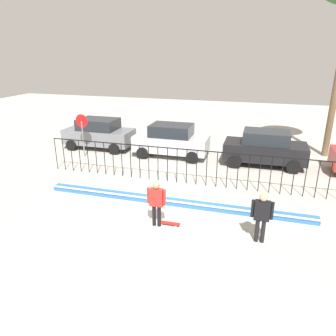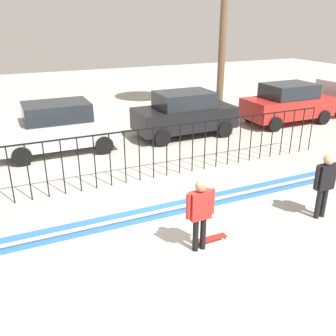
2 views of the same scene
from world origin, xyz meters
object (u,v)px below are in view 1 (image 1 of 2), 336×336
parked_car_silver (171,140)px  parked_car_black (265,148)px  parked_car_gray (99,133)px  skateboarder (156,200)px  camera_operator (262,213)px  stop_sign (82,130)px  skateboard (169,223)px

parked_car_silver → parked_car_black: bearing=2.8°
parked_car_silver → parked_car_gray: bearing=-179.5°
parked_car_silver → parked_car_black: same height
skateboarder → camera_operator: bearing=27.1°
camera_operator → parked_car_silver: size_ratio=0.40×
camera_operator → stop_sign: bearing=-7.0°
skateboarder → skateboard: (0.41, 0.17, -0.95)m
skateboard → camera_operator: (3.13, -0.20, 0.98)m
camera_operator → parked_car_gray: 13.01m
parked_car_gray → stop_sign: size_ratio=1.72×
parked_car_black → stop_sign: size_ratio=1.72×
skateboard → stop_sign: bearing=158.4°
skateboarder → stop_sign: size_ratio=0.68×
stop_sign → skateboard: bearing=-41.5°
skateboarder → parked_car_gray: size_ratio=0.39×
skateboarder → skateboard: size_ratio=2.11×
skateboard → stop_sign: stop_sign is taller
camera_operator → parked_car_black: parked_car_black is taller
skateboard → camera_operator: camera_operator is taller
skateboard → camera_operator: bearing=16.2°
stop_sign → parked_car_silver: bearing=17.0°
parked_car_black → stop_sign: stop_sign is taller
camera_operator → stop_sign: size_ratio=0.69×
parked_car_gray → parked_car_silver: same height
skateboarder → camera_operator: camera_operator is taller
skateboard → stop_sign: (-7.02, 6.22, 1.56)m
parked_car_gray → parked_car_black: same height
parked_car_gray → stop_sign: 1.91m
skateboarder → parked_car_black: (3.57, 7.80, -0.04)m
skateboard → parked_car_silver: (-2.11, 7.73, 0.91)m
parked_car_gray → stop_sign: (-0.07, -1.79, 0.64)m
skateboarder → camera_operator: (3.54, -0.03, 0.02)m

